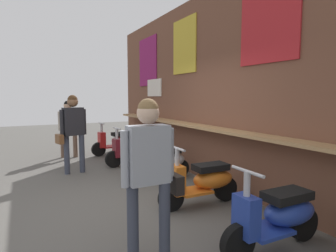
# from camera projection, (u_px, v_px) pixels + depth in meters

# --- Properties ---
(ground_plane) EXTENTS (28.09, 28.09, 0.00)m
(ground_plane) POSITION_uv_depth(u_px,v_px,m) (123.00, 200.00, 4.70)
(ground_plane) COLOR #56544F
(market_stall_facade) EXTENTS (10.03, 0.61, 3.77)m
(market_stall_facade) POSITION_uv_depth(u_px,v_px,m) (222.00, 87.00, 5.43)
(market_stall_facade) COLOR brown
(market_stall_facade) RESTS_ON ground_plane
(scooter_red) EXTENTS (0.48, 1.40, 0.97)m
(scooter_red) POSITION_uv_depth(u_px,v_px,m) (118.00, 141.00, 8.40)
(scooter_red) COLOR red
(scooter_red) RESTS_ON ground_plane
(scooter_maroon) EXTENTS (0.48, 1.40, 0.97)m
(scooter_maroon) POSITION_uv_depth(u_px,v_px,m) (135.00, 149.00, 7.12)
(scooter_maroon) COLOR maroon
(scooter_maroon) RESTS_ON ground_plane
(scooter_silver) EXTENTS (0.48, 1.40, 0.97)m
(scooter_silver) POSITION_uv_depth(u_px,v_px,m) (161.00, 161.00, 5.81)
(scooter_silver) COLOR #B2B5BA
(scooter_silver) RESTS_ON ground_plane
(scooter_orange) EXTENTS (0.46, 1.40, 0.97)m
(scooter_orange) POSITION_uv_depth(u_px,v_px,m) (204.00, 181.00, 4.47)
(scooter_orange) COLOR orange
(scooter_orange) RESTS_ON ground_plane
(scooter_blue) EXTENTS (0.46, 1.40, 0.97)m
(scooter_blue) POSITION_uv_depth(u_px,v_px,m) (279.00, 215.00, 3.18)
(scooter_blue) COLOR #233D9E
(scooter_blue) RESTS_ON ground_plane
(shopper_with_handbag) EXTENTS (0.38, 0.68, 1.75)m
(shopper_with_handbag) POSITION_uv_depth(u_px,v_px,m) (73.00, 126.00, 6.24)
(shopper_with_handbag) COLOR #383D4C
(shopper_with_handbag) RESTS_ON ground_plane
(shopper_browsing) EXTENTS (0.26, 0.66, 1.70)m
(shopper_browsing) POSITION_uv_depth(u_px,v_px,m) (150.00, 164.00, 2.87)
(shopper_browsing) COLOR #383D4C
(shopper_browsing) RESTS_ON ground_plane
(shopper_passing) EXTENTS (0.27, 0.55, 1.60)m
(shopper_passing) POSITION_uv_depth(u_px,v_px,m) (68.00, 123.00, 7.91)
(shopper_passing) COLOR brown
(shopper_passing) RESTS_ON ground_plane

